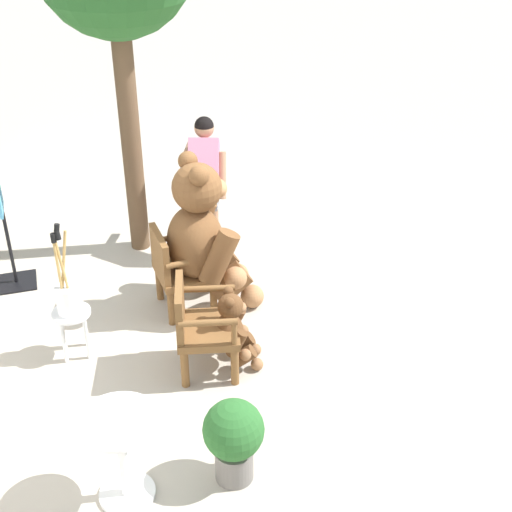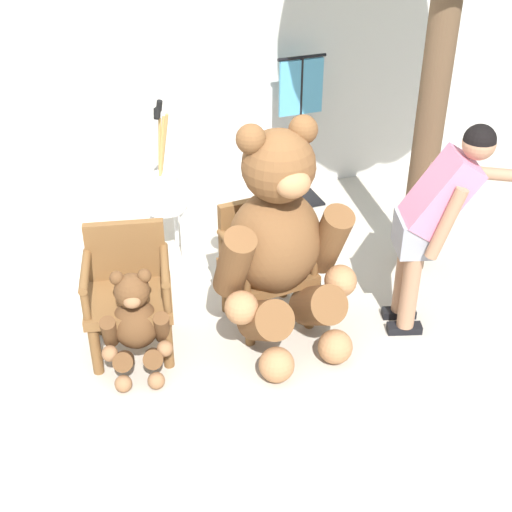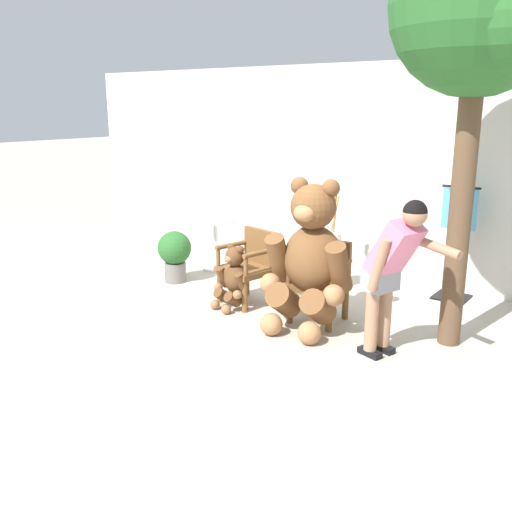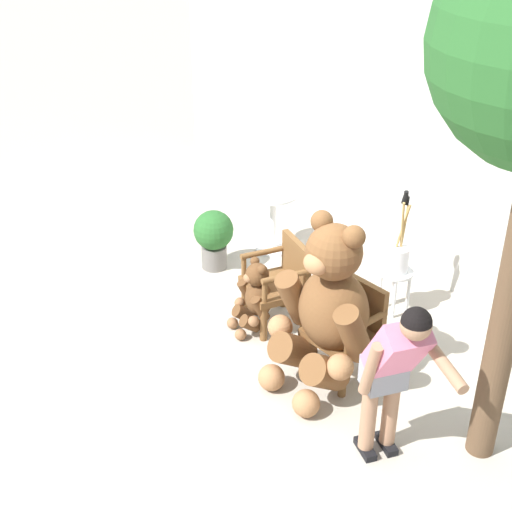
% 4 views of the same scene
% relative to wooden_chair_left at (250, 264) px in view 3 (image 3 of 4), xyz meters
% --- Properties ---
extents(ground_plane, '(60.00, 60.00, 0.00)m').
position_rel_wooden_chair_left_xyz_m(ground_plane, '(0.47, -0.51, -0.46)').
color(ground_plane, '#B2A899').
extents(back_wall, '(10.00, 0.16, 2.80)m').
position_rel_wooden_chair_left_xyz_m(back_wall, '(0.47, 1.89, 0.94)').
color(back_wall, beige).
rests_on(back_wall, ground).
extents(wooden_chair_left, '(0.66, 0.63, 0.86)m').
position_rel_wooden_chair_left_xyz_m(wooden_chair_left, '(0.00, 0.00, 0.00)').
color(wooden_chair_left, brown).
rests_on(wooden_chair_left, ground).
extents(wooden_chair_right, '(0.60, 0.56, 0.86)m').
position_rel_wooden_chair_left_xyz_m(wooden_chair_right, '(0.96, 0.00, 0.00)').
color(wooden_chair_right, brown).
rests_on(wooden_chair_right, ground).
extents(teddy_bear_large, '(0.94, 0.91, 1.57)m').
position_rel_wooden_chair_left_xyz_m(teddy_bear_large, '(0.97, -0.26, 0.30)').
color(teddy_bear_large, brown).
rests_on(teddy_bear_large, ground).
extents(teddy_bear_small, '(0.47, 0.47, 0.75)m').
position_rel_wooden_chair_left_xyz_m(teddy_bear_small, '(-0.02, -0.28, -0.09)').
color(teddy_bear_small, brown).
rests_on(teddy_bear_small, ground).
extents(person_visitor, '(0.87, 0.48, 1.51)m').
position_rel_wooden_chair_left_xyz_m(person_visitor, '(1.96, -0.50, 0.44)').
color(person_visitor, black).
rests_on(person_visitor, ground).
extents(white_stool, '(0.34, 0.34, 0.46)m').
position_rel_wooden_chair_left_xyz_m(white_stool, '(0.52, 1.04, -0.11)').
color(white_stool, silver).
rests_on(white_stool, ground).
extents(brush_bucket, '(0.22, 0.22, 0.86)m').
position_rel_wooden_chair_left_xyz_m(brush_bucket, '(0.52, 1.04, 0.17)').
color(brush_bucket, white).
rests_on(brush_bucket, white_stool).
extents(round_side_table, '(0.56, 0.56, 0.72)m').
position_rel_wooden_chair_left_xyz_m(round_side_table, '(-1.22, 0.83, -0.01)').
color(round_side_table, white).
rests_on(round_side_table, ground).
extents(patio_tree, '(1.62, 1.54, 3.86)m').
position_rel_wooden_chair_left_xyz_m(patio_tree, '(2.37, 0.15, 2.56)').
color(patio_tree, brown).
rests_on(patio_tree, ground).
extents(potted_plant, '(0.44, 0.44, 0.68)m').
position_rel_wooden_chair_left_xyz_m(potted_plant, '(-1.27, 0.06, -0.07)').
color(potted_plant, slate).
rests_on(potted_plant, ground).
extents(clothing_display_stand, '(0.44, 0.40, 1.36)m').
position_rel_wooden_chair_left_xyz_m(clothing_display_stand, '(1.90, 1.56, 0.26)').
color(clothing_display_stand, black).
rests_on(clothing_display_stand, ground).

